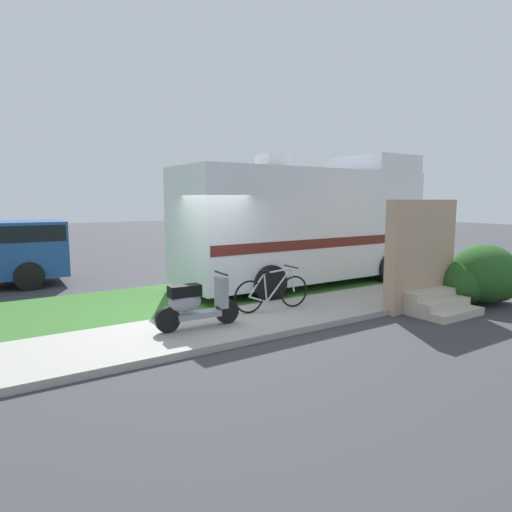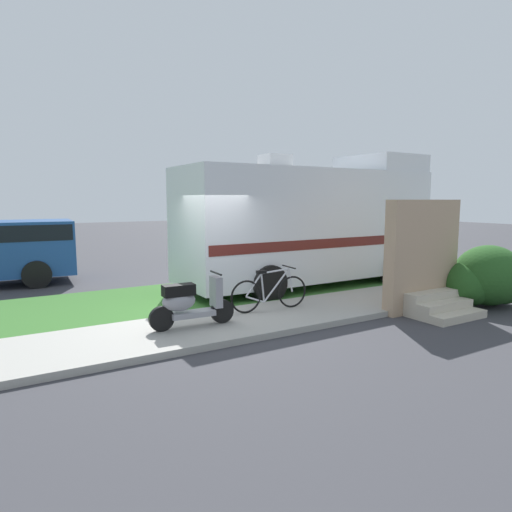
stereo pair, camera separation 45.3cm
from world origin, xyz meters
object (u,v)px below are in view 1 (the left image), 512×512
Objects in this scene: scooter at (195,303)px; bicycle at (272,292)px; motorhome_rv at (307,223)px; bottle_green at (403,292)px.

bicycle is at bearing 9.14° from scooter.
motorhome_rv is 4.11× the size of bicycle.
motorhome_rv is 4.56× the size of scooter.
bicycle is 7.47× the size of bottle_green.
bottle_green is (0.69, -2.75, -1.54)m from motorhome_rv.
scooter is at bearing -170.86° from bicycle.
bicycle is (-2.69, -2.13, -1.26)m from motorhome_rv.
motorhome_rv is at bearing 27.99° from scooter.
motorhome_rv is 5.32m from scooter.
motorhome_rv is at bearing 104.10° from bottle_green.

